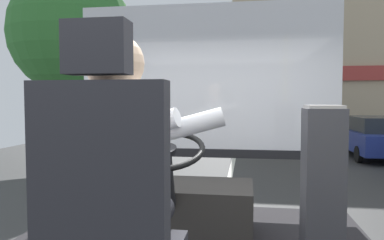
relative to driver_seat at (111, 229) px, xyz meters
The scene contains 10 objects.
ground 9.51m from the driver_seat, 89.31° to the left, with size 18.00×44.00×0.06m.
driver_seat is the anchor object (origin of this frame).
bus_driver 0.25m from the driver_seat, 90.00° to the left, with size 0.82×0.54×0.85m.
steering_console 1.38m from the driver_seat, 90.00° to the left, with size 1.10×0.95×0.82m.
fare_box 1.43m from the driver_seat, 47.33° to the left, with size 0.23×0.26×0.99m.
windshield_panel 2.28m from the driver_seat, 87.07° to the left, with size 2.50×0.08×1.48m.
street_tree 9.55m from the driver_seat, 117.49° to the left, with size 3.38×3.38×5.40m.
shop_building 18.89m from the driver_seat, 69.92° to the left, with size 13.07×5.85×8.80m.
parked_car_blue 12.25m from the driver_seat, 67.36° to the left, with size 1.89×4.01×1.33m.
parked_car_green 17.96m from the driver_seat, 73.90° to the left, with size 1.92×3.93×1.29m.
Camera 1 is at (0.39, -1.87, 1.87)m, focal length 33.85 mm.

